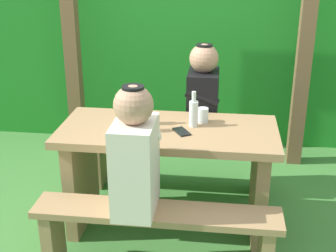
{
  "coord_description": "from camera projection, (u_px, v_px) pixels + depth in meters",
  "views": [
    {
      "loc": [
        0.35,
        -2.75,
        1.85
      ],
      "look_at": [
        0.0,
        0.0,
        0.74
      ],
      "focal_mm": 50.03,
      "sensor_mm": 36.0,
      "label": 1
    }
  ],
  "objects": [
    {
      "name": "pergola_post_right",
      "position": [
        306.0,
        40.0,
        3.8
      ],
      "size": [
        0.12,
        0.12,
        2.18
      ],
      "primitive_type": "cube",
      "color": "brown",
      "rests_on": "ground_plane"
    },
    {
      "name": "bench_near",
      "position": [
        156.0,
        229.0,
        2.66
      ],
      "size": [
        1.4,
        0.24,
        0.45
      ],
      "color": "#9E7A51",
      "rests_on": "ground_plane"
    },
    {
      "name": "pergola_post_left",
      "position": [
        71.0,
        35.0,
        4.03
      ],
      "size": [
        0.12,
        0.12,
        2.18
      ],
      "primitive_type": "cube",
      "color": "brown",
      "rests_on": "ground_plane"
    },
    {
      "name": "bottle_right",
      "position": [
        194.0,
        113.0,
        2.99
      ],
      "size": [
        0.06,
        0.06,
        0.23
      ],
      "color": "silver",
      "rests_on": "picnic_table"
    },
    {
      "name": "hedge_backdrop",
      "position": [
        191.0,
        44.0,
        4.67
      ],
      "size": [
        6.4,
        0.8,
        1.77
      ],
      "primitive_type": "cube",
      "color": "#1E7B21",
      "rests_on": "ground_plane"
    },
    {
      "name": "drinking_glass",
      "position": [
        203.0,
        115.0,
        3.07
      ],
      "size": [
        0.07,
        0.07,
        0.1
      ],
      "primitive_type": "cylinder",
      "color": "silver",
      "rests_on": "picnic_table"
    },
    {
      "name": "ground_plane",
      "position": [
        168.0,
        225.0,
        3.26
      ],
      "size": [
        12.0,
        12.0,
        0.0
      ],
      "primitive_type": "plane",
      "color": "#3E7935"
    },
    {
      "name": "cell_phone",
      "position": [
        182.0,
        132.0,
        2.92
      ],
      "size": [
        0.13,
        0.16,
        0.01
      ],
      "primitive_type": "cube",
      "rotation": [
        0.0,
        0.0,
        0.53
      ],
      "color": "black",
      "rests_on": "picnic_table"
    },
    {
      "name": "bench_far",
      "position": [
        176.0,
        152.0,
        3.63
      ],
      "size": [
        1.4,
        0.24,
        0.45
      ],
      "color": "#9E7A51",
      "rests_on": "ground_plane"
    },
    {
      "name": "person_black_coat",
      "position": [
        203.0,
        96.0,
        3.44
      ],
      "size": [
        0.25,
        0.35,
        0.72
      ],
      "color": "black",
      "rests_on": "bench_far"
    },
    {
      "name": "picnic_table",
      "position": [
        168.0,
        161.0,
        3.08
      ],
      "size": [
        1.4,
        0.64,
        0.73
      ],
      "color": "#9E7A51",
      "rests_on": "ground_plane"
    },
    {
      "name": "bottle_left",
      "position": [
        135.0,
        117.0,
        2.91
      ],
      "size": [
        0.06,
        0.06,
        0.22
      ],
      "color": "silver",
      "rests_on": "picnic_table"
    },
    {
      "name": "bottle_center",
      "position": [
        142.0,
        111.0,
        3.02
      ],
      "size": [
        0.06,
        0.06,
        0.23
      ],
      "color": "silver",
      "rests_on": "picnic_table"
    },
    {
      "name": "person_white_shirt",
      "position": [
        135.0,
        155.0,
        2.5
      ],
      "size": [
        0.25,
        0.35,
        0.72
      ],
      "color": "silver",
      "rests_on": "bench_near"
    }
  ]
}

